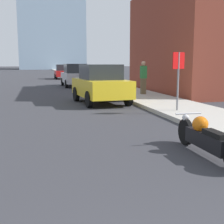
{
  "coord_description": "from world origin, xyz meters",
  "views": [
    {
      "loc": [
        -0.66,
        -0.77,
        1.87
      ],
      "look_at": [
        0.99,
        6.12,
        0.76
      ],
      "focal_mm": 50.0,
      "sensor_mm": 36.0,
      "label": 1
    }
  ],
  "objects": [
    {
      "name": "parked_car_yellow",
      "position": [
        2.22,
        13.56,
        0.91
      ],
      "size": [
        2.29,
        4.16,
        1.82
      ],
      "rotation": [
        0.0,
        0.0,
        0.1
      ],
      "color": "gold",
      "rests_on": "ground_plane"
    },
    {
      "name": "sidewalk",
      "position": [
        4.96,
        40.0,
        0.07
      ],
      "size": [
        2.69,
        240.0,
        0.15
      ],
      "color": "#B2ADA3",
      "rests_on": "ground_plane"
    },
    {
      "name": "parked_car_silver",
      "position": [
        2.37,
        24.77,
        0.9
      ],
      "size": [
        2.08,
        4.56,
        1.83
      ],
      "rotation": [
        0.0,
        0.0,
        0.03
      ],
      "color": "#BCBCC1",
      "rests_on": "ground_plane"
    },
    {
      "name": "pedestrian",
      "position": [
        5.15,
        15.93,
        1.12
      ],
      "size": [
        0.36,
        0.26,
        1.85
      ],
      "color": "brown",
      "rests_on": "sidewalk"
    },
    {
      "name": "stop_sign",
      "position": [
        4.36,
        9.79,
        1.6
      ],
      "size": [
        0.57,
        0.26,
        2.12
      ],
      "color": "slate",
      "rests_on": "sidewalk"
    },
    {
      "name": "motorcycle",
      "position": [
        2.64,
        4.8,
        0.38
      ],
      "size": [
        0.62,
        2.47,
        0.78
      ],
      "rotation": [
        0.0,
        0.0,
        -0.01
      ],
      "color": "black",
      "rests_on": "ground_plane"
    },
    {
      "name": "parked_car_red",
      "position": [
        2.42,
        37.59,
        0.85
      ],
      "size": [
        1.98,
        3.87,
        1.73
      ],
      "rotation": [
        0.0,
        0.0,
        0.0
      ],
      "color": "red",
      "rests_on": "ground_plane"
    }
  ]
}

